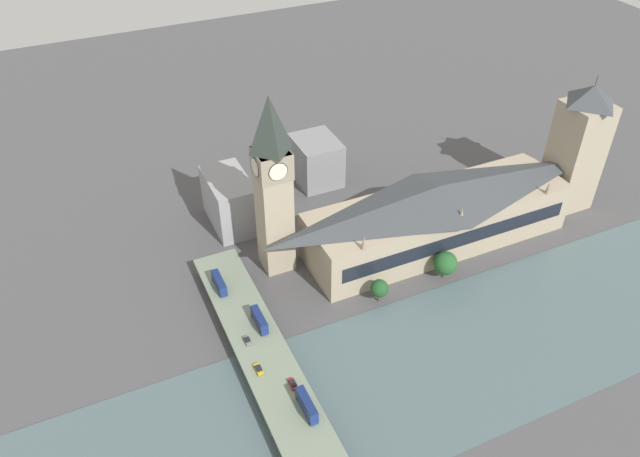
{
  "coord_description": "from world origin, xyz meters",
  "views": [
    {
      "loc": [
        -138.75,
        113.63,
        156.35
      ],
      "look_at": [
        22.66,
        39.63,
        18.2
      ],
      "focal_mm": 35.0,
      "sensor_mm": 36.0,
      "label": 1
    }
  ],
  "objects_px": {
    "road_bridge": "(291,411)",
    "double_decker_bus_mid": "(307,405)",
    "clock_tower": "(273,184)",
    "victoria_tower": "(577,148)",
    "car_northbound_tail": "(293,384)",
    "parliament_hall": "(438,215)",
    "car_northbound_lead": "(259,369)",
    "double_decker_bus_lead": "(219,283)",
    "car_southbound_lead": "(247,340)",
    "double_decker_bus_rear": "(259,320)"
  },
  "relations": [
    {
      "from": "road_bridge",
      "to": "double_decker_bus_mid",
      "type": "distance_m",
      "value": 5.95
    },
    {
      "from": "clock_tower",
      "to": "victoria_tower",
      "type": "distance_m",
      "value": 127.72
    },
    {
      "from": "victoria_tower",
      "to": "car_northbound_tail",
      "type": "relative_size",
      "value": 13.41
    },
    {
      "from": "road_bridge",
      "to": "victoria_tower",
      "type": "bearing_deg",
      "value": -70.3
    },
    {
      "from": "parliament_hall",
      "to": "double_decker_bus_mid",
      "type": "xyz_separation_m",
      "value": [
        -55.65,
        79.73,
        -4.98
      ]
    },
    {
      "from": "parliament_hall",
      "to": "car_northbound_lead",
      "type": "distance_m",
      "value": 94.71
    },
    {
      "from": "car_northbound_tail",
      "to": "double_decker_bus_lead",
      "type": "bearing_deg",
      "value": 8.18
    },
    {
      "from": "car_northbound_tail",
      "to": "car_southbound_lead",
      "type": "bearing_deg",
      "value": 16.78
    },
    {
      "from": "victoria_tower",
      "to": "car_northbound_tail",
      "type": "distance_m",
      "value": 153.2
    },
    {
      "from": "parliament_hall",
      "to": "car_northbound_lead",
      "type": "xyz_separation_m",
      "value": [
        -36.15,
        87.25,
        -7.09
      ]
    },
    {
      "from": "victoria_tower",
      "to": "double_decker_bus_rear",
      "type": "xyz_separation_m",
      "value": [
        -18.83,
        145.24,
        -18.92
      ]
    },
    {
      "from": "road_bridge",
      "to": "car_northbound_tail",
      "type": "height_order",
      "value": "car_northbound_tail"
    },
    {
      "from": "car_southbound_lead",
      "to": "parliament_hall",
      "type": "bearing_deg",
      "value": -74.59
    },
    {
      "from": "car_northbound_lead",
      "to": "clock_tower",
      "type": "bearing_deg",
      "value": -27.17
    },
    {
      "from": "double_decker_bus_mid",
      "to": "car_northbound_tail",
      "type": "height_order",
      "value": "double_decker_bus_mid"
    },
    {
      "from": "parliament_hall",
      "to": "victoria_tower",
      "type": "height_order",
      "value": "victoria_tower"
    },
    {
      "from": "double_decker_bus_lead",
      "to": "double_decker_bus_rear",
      "type": "xyz_separation_m",
      "value": [
        -22.65,
        -6.58,
        0.12
      ]
    },
    {
      "from": "parliament_hall",
      "to": "double_decker_bus_rear",
      "type": "bearing_deg",
      "value": 103.14
    },
    {
      "from": "clock_tower",
      "to": "car_southbound_lead",
      "type": "relative_size",
      "value": 18.15
    },
    {
      "from": "parliament_hall",
      "to": "double_decker_bus_rear",
      "type": "distance_m",
      "value": 82.76
    },
    {
      "from": "double_decker_bus_mid",
      "to": "road_bridge",
      "type": "bearing_deg",
      "value": 54.97
    },
    {
      "from": "clock_tower",
      "to": "car_southbound_lead",
      "type": "xyz_separation_m",
      "value": [
        -37.15,
        24.63,
        -30.56
      ]
    },
    {
      "from": "parliament_hall",
      "to": "car_southbound_lead",
      "type": "bearing_deg",
      "value": 105.41
    },
    {
      "from": "double_decker_bus_lead",
      "to": "car_northbound_tail",
      "type": "distance_m",
      "value": 50.21
    },
    {
      "from": "double_decker_bus_mid",
      "to": "car_southbound_lead",
      "type": "relative_size",
      "value": 2.87
    },
    {
      "from": "victoria_tower",
      "to": "car_northbound_lead",
      "type": "distance_m",
      "value": 157.7
    },
    {
      "from": "double_decker_bus_lead",
      "to": "double_decker_bus_mid",
      "type": "relative_size",
      "value": 0.98
    },
    {
      "from": "clock_tower",
      "to": "double_decker_bus_rear",
      "type": "bearing_deg",
      "value": 149.93
    },
    {
      "from": "double_decker_bus_mid",
      "to": "car_northbound_tail",
      "type": "xyz_separation_m",
      "value": [
        9.87,
        0.15,
        -2.06
      ]
    },
    {
      "from": "double_decker_bus_mid",
      "to": "double_decker_bus_rear",
      "type": "xyz_separation_m",
      "value": [
        36.88,
        0.7,
        -0.12
      ]
    },
    {
      "from": "car_northbound_tail",
      "to": "clock_tower",
      "type": "bearing_deg",
      "value": -16.95
    },
    {
      "from": "victoria_tower",
      "to": "clock_tower",
      "type": "bearing_deg",
      "value": 84.03
    },
    {
      "from": "clock_tower",
      "to": "car_southbound_lead",
      "type": "height_order",
      "value": "clock_tower"
    },
    {
      "from": "parliament_hall",
      "to": "double_decker_bus_mid",
      "type": "distance_m",
      "value": 97.36
    },
    {
      "from": "double_decker_bus_lead",
      "to": "double_decker_bus_rear",
      "type": "relative_size",
      "value": 1.02
    },
    {
      "from": "road_bridge",
      "to": "car_southbound_lead",
      "type": "relative_size",
      "value": 39.11
    },
    {
      "from": "double_decker_bus_rear",
      "to": "car_northbound_tail",
      "type": "relative_size",
      "value": 2.43
    },
    {
      "from": "parliament_hall",
      "to": "double_decker_bus_lead",
      "type": "xyz_separation_m",
      "value": [
        3.87,
        87.02,
        -5.22
      ]
    },
    {
      "from": "parliament_hall",
      "to": "road_bridge",
      "type": "bearing_deg",
      "value": 122.43
    },
    {
      "from": "victoria_tower",
      "to": "double_decker_bus_rear",
      "type": "distance_m",
      "value": 147.67
    },
    {
      "from": "road_bridge",
      "to": "car_southbound_lead",
      "type": "height_order",
      "value": "car_southbound_lead"
    },
    {
      "from": "double_decker_bus_lead",
      "to": "car_northbound_lead",
      "type": "bearing_deg",
      "value": 179.67
    },
    {
      "from": "clock_tower",
      "to": "double_decker_bus_mid",
      "type": "relative_size",
      "value": 6.33
    },
    {
      "from": "parliament_hall",
      "to": "car_southbound_lead",
      "type": "xyz_separation_m",
      "value": [
        -23.84,
        86.5,
        -7.08
      ]
    },
    {
      "from": "double_decker_bus_lead",
      "to": "car_southbound_lead",
      "type": "bearing_deg",
      "value": -178.93
    },
    {
      "from": "double_decker_bus_lead",
      "to": "car_southbound_lead",
      "type": "distance_m",
      "value": 27.79
    },
    {
      "from": "road_bridge",
      "to": "double_decker_bus_mid",
      "type": "bearing_deg",
      "value": -125.03
    },
    {
      "from": "car_southbound_lead",
      "to": "double_decker_bus_lead",
      "type": "bearing_deg",
      "value": 1.07
    },
    {
      "from": "double_decker_bus_rear",
      "to": "car_northbound_lead",
      "type": "distance_m",
      "value": 18.77
    },
    {
      "from": "road_bridge",
      "to": "car_northbound_tail",
      "type": "relative_size",
      "value": 34.74
    }
  ]
}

